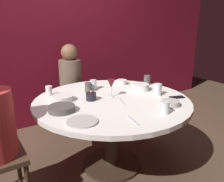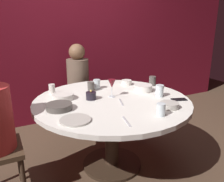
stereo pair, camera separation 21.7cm
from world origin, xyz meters
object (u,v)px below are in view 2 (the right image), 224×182
dinner_plate (75,120)px  bowl_serving_large (169,105)px  seated_diner_back (78,78)px  cup_by_right_diner (159,91)px  bowl_rice_portion (126,82)px  bowl_sauce_side (63,96)px  candle_holder (91,96)px  cup_by_left_diner (161,110)px  cup_far_edge (97,84)px  cup_near_candle (91,87)px  cell_phone (179,99)px  cup_center_front (152,81)px  wine_glass (112,84)px  bowl_salad_center (143,88)px  cup_beside_wine (52,89)px  bowl_small_white (59,107)px  dining_table (112,112)px

dinner_plate → bowl_serving_large: (0.80, -0.11, 0.02)m
seated_diner_back → cup_by_right_diner: bearing=21.5°
dinner_plate → bowl_rice_portion: 1.11m
bowl_sauce_side → cup_by_right_diner: cup_by_right_diner is taller
candle_holder → cup_by_right_diner: size_ratio=0.82×
cup_by_left_diner → cup_far_edge: bearing=99.1°
cup_near_candle → cup_far_edge: cup_far_edge is taller
cell_phone → cup_near_candle: (-0.63, 0.64, 0.05)m
seated_diner_back → cup_by_left_diner: 1.53m
cup_by_right_diner → cup_center_front: size_ratio=1.10×
wine_glass → bowl_salad_center: (0.38, 0.02, -0.09)m
cup_by_left_diner → cup_beside_wine: 1.15m
cup_near_candle → cup_far_edge: size_ratio=0.95×
cell_phone → cup_far_edge: 0.88m
bowl_small_white → cup_by_right_diner: 0.97m
bowl_salad_center → cup_by_right_diner: 0.23m
candle_holder → cell_phone: size_ratio=0.69×
cup_by_left_diner → cup_by_right_diner: 0.48m
cup_by_right_diner → cup_far_edge: size_ratio=1.13×
dinner_plate → cup_near_candle: bearing=59.1°
bowl_sauce_side → cup_by_right_diner: bearing=-22.6°
wine_glass → cup_by_left_diner: bearing=-77.9°
bowl_rice_portion → cup_far_edge: 0.37m
bowl_small_white → cup_beside_wine: (0.05, 0.47, 0.02)m
cell_phone → bowl_salad_center: (-0.14, 0.39, 0.03)m
bowl_salad_center → cup_by_left_diner: bearing=-112.5°
cell_phone → dinner_plate: bearing=109.3°
cup_by_right_diner → cup_beside_wine: bearing=147.7°
bowl_sauce_side → bowl_small_white: bearing=-113.2°
bowl_serving_large → cup_by_right_diner: bearing=67.9°
cup_far_edge → wine_glass: bearing=-86.6°
bowl_rice_portion → cup_center_front: size_ratio=1.14×
cell_phone → cup_by_left_diner: (-0.40, -0.22, 0.05)m
cup_far_edge → bowl_serving_large: bearing=-68.4°
seated_diner_back → bowl_sauce_side: 0.88m
cup_center_front → cup_beside_wine: cup_center_front is taller
bowl_rice_portion → cup_near_candle: (-0.46, -0.05, 0.02)m
wine_glass → bowl_small_white: (-0.55, -0.09, -0.10)m
cell_phone → cup_beside_wine: 1.26m
cup_near_candle → cup_far_edge: bearing=31.6°
dinner_plate → cup_far_edge: size_ratio=2.25×
dining_table → bowl_sauce_side: bearing=152.8°
dining_table → bowl_small_white: size_ratio=6.76×
bowl_serving_large → bowl_small_white: bearing=155.1°
cell_phone → wine_glass: bearing=73.4°
cup_by_left_diner → cup_center_front: bearing=57.6°
bowl_rice_portion → cup_by_right_diner: size_ratio=1.03×
wine_glass → cup_center_front: (0.61, 0.16, -0.08)m
cup_center_front → cup_far_edge: bearing=165.4°
wine_glass → bowl_salad_center: size_ratio=0.92×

